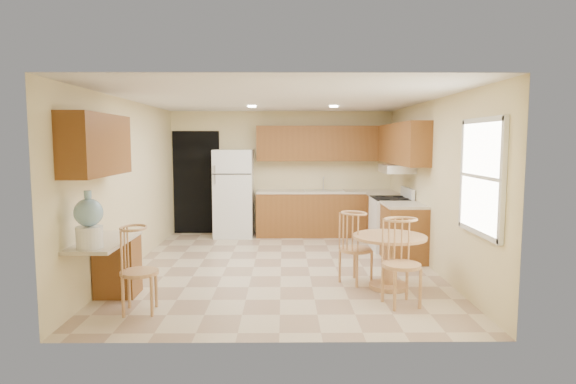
{
  "coord_description": "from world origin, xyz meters",
  "views": [
    {
      "loc": [
        0.05,
        -7.11,
        1.89
      ],
      "look_at": [
        0.11,
        0.3,
        1.11
      ],
      "focal_mm": 30.0,
      "sensor_mm": 36.0,
      "label": 1
    }
  ],
  "objects_px": {
    "stove": "(391,223)",
    "chair_table_a": "(357,242)",
    "chair_desk": "(137,263)",
    "refrigerator": "(234,193)",
    "dining_table": "(389,254)",
    "water_crock": "(89,222)",
    "chair_table_b": "(404,256)"
  },
  "relations": [
    {
      "from": "stove",
      "to": "water_crock",
      "type": "relative_size",
      "value": 1.79
    },
    {
      "from": "refrigerator",
      "to": "water_crock",
      "type": "relative_size",
      "value": 2.83
    },
    {
      "from": "water_crock",
      "to": "dining_table",
      "type": "bearing_deg",
      "value": 17.19
    },
    {
      "from": "refrigerator",
      "to": "chair_table_a",
      "type": "bearing_deg",
      "value": -59.4
    },
    {
      "from": "dining_table",
      "to": "chair_table_b",
      "type": "relative_size",
      "value": 0.94
    },
    {
      "from": "stove",
      "to": "dining_table",
      "type": "distance_m",
      "value": 2.31
    },
    {
      "from": "chair_table_a",
      "to": "water_crock",
      "type": "height_order",
      "value": "water_crock"
    },
    {
      "from": "refrigerator",
      "to": "stove",
      "type": "xyz_separation_m",
      "value": [
        2.88,
        -1.22,
        -0.4
      ]
    },
    {
      "from": "refrigerator",
      "to": "chair_table_a",
      "type": "height_order",
      "value": "refrigerator"
    },
    {
      "from": "chair_table_a",
      "to": "stove",
      "type": "bearing_deg",
      "value": 115.17
    },
    {
      "from": "refrigerator",
      "to": "dining_table",
      "type": "distance_m",
      "value": 4.21
    },
    {
      "from": "stove",
      "to": "dining_table",
      "type": "xyz_separation_m",
      "value": [
        -0.52,
        -2.25,
        -0.02
      ]
    },
    {
      "from": "stove",
      "to": "chair_table_a",
      "type": "bearing_deg",
      "value": -113.74
    },
    {
      "from": "dining_table",
      "to": "water_crock",
      "type": "distance_m",
      "value": 3.61
    },
    {
      "from": "chair_table_a",
      "to": "water_crock",
      "type": "bearing_deg",
      "value": -109.15
    },
    {
      "from": "refrigerator",
      "to": "chair_table_b",
      "type": "height_order",
      "value": "refrigerator"
    },
    {
      "from": "refrigerator",
      "to": "water_crock",
      "type": "xyz_separation_m",
      "value": [
        -1.05,
        -4.52,
        0.18
      ]
    },
    {
      "from": "stove",
      "to": "chair_desk",
      "type": "relative_size",
      "value": 1.15
    },
    {
      "from": "stove",
      "to": "chair_table_a",
      "type": "height_order",
      "value": "stove"
    },
    {
      "from": "refrigerator",
      "to": "chair_table_a",
      "type": "xyz_separation_m",
      "value": [
        1.96,
        -3.31,
        -0.29
      ]
    },
    {
      "from": "chair_desk",
      "to": "water_crock",
      "type": "distance_m",
      "value": 0.66
    },
    {
      "from": "refrigerator",
      "to": "stove",
      "type": "height_order",
      "value": "refrigerator"
    },
    {
      "from": "dining_table",
      "to": "water_crock",
      "type": "bearing_deg",
      "value": -162.81
    },
    {
      "from": "chair_table_a",
      "to": "chair_table_b",
      "type": "xyz_separation_m",
      "value": [
        0.39,
        -0.9,
        0.03
      ]
    },
    {
      "from": "refrigerator",
      "to": "water_crock",
      "type": "bearing_deg",
      "value": -103.08
    },
    {
      "from": "dining_table",
      "to": "chair_table_b",
      "type": "distance_m",
      "value": 0.76
    },
    {
      "from": "refrigerator",
      "to": "chair_desk",
      "type": "bearing_deg",
      "value": -97.74
    },
    {
      "from": "dining_table",
      "to": "chair_desk",
      "type": "height_order",
      "value": "chair_desk"
    },
    {
      "from": "dining_table",
      "to": "chair_table_a",
      "type": "bearing_deg",
      "value": 157.96
    },
    {
      "from": "dining_table",
      "to": "chair_table_b",
      "type": "height_order",
      "value": "chair_table_b"
    },
    {
      "from": "stove",
      "to": "chair_desk",
      "type": "xyz_separation_m",
      "value": [
        -3.47,
        -3.19,
        0.11
      ]
    },
    {
      "from": "chair_table_a",
      "to": "chair_table_b",
      "type": "bearing_deg",
      "value": -17.58
    }
  ]
}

